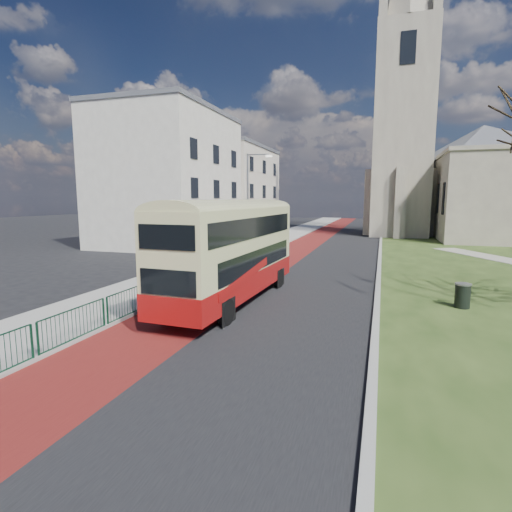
% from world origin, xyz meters
% --- Properties ---
extents(ground, '(160.00, 160.00, 0.00)m').
position_xyz_m(ground, '(0.00, 0.00, 0.00)').
color(ground, black).
rests_on(ground, ground).
extents(road_carriageway, '(9.00, 120.00, 0.01)m').
position_xyz_m(road_carriageway, '(1.50, 20.00, 0.01)').
color(road_carriageway, black).
rests_on(road_carriageway, ground).
extents(bus_lane, '(3.40, 120.00, 0.01)m').
position_xyz_m(bus_lane, '(-1.20, 20.00, 0.01)').
color(bus_lane, '#591414').
rests_on(bus_lane, ground).
extents(pavement_west, '(4.00, 120.00, 0.12)m').
position_xyz_m(pavement_west, '(-5.00, 20.00, 0.06)').
color(pavement_west, gray).
rests_on(pavement_west, ground).
extents(kerb_west, '(0.25, 120.00, 0.13)m').
position_xyz_m(kerb_west, '(-3.00, 20.00, 0.07)').
color(kerb_west, '#999993').
rests_on(kerb_west, ground).
extents(kerb_east, '(0.25, 80.00, 0.13)m').
position_xyz_m(kerb_east, '(6.10, 22.00, 0.07)').
color(kerb_east, '#999993').
rests_on(kerb_east, ground).
extents(pedestrian_railing, '(0.07, 24.00, 1.12)m').
position_xyz_m(pedestrian_railing, '(-2.95, 4.00, 0.55)').
color(pedestrian_railing, '#0D3A23').
rests_on(pedestrian_railing, ground).
extents(gothic_church, '(16.38, 18.00, 40.00)m').
position_xyz_m(gothic_church, '(12.56, 38.00, 13.13)').
color(gothic_church, gray).
rests_on(gothic_church, ground).
extents(street_block_near, '(10.30, 14.30, 13.00)m').
position_xyz_m(street_block_near, '(-14.00, 22.00, 6.51)').
color(street_block_near, beige).
rests_on(street_block_near, ground).
extents(street_block_far, '(10.30, 16.30, 11.50)m').
position_xyz_m(street_block_far, '(-14.00, 38.00, 5.76)').
color(street_block_far, beige).
rests_on(street_block_far, ground).
extents(streetlamp, '(2.13, 0.18, 8.00)m').
position_xyz_m(streetlamp, '(-4.35, 18.00, 4.59)').
color(streetlamp, gray).
rests_on(streetlamp, pavement_west).
extents(bus, '(2.82, 10.37, 4.30)m').
position_xyz_m(bus, '(-0.02, 2.68, 2.45)').
color(bus, maroon).
rests_on(bus, ground).
extents(litter_bin, '(0.69, 0.69, 1.03)m').
position_xyz_m(litter_bin, '(9.46, 4.48, 0.56)').
color(litter_bin, black).
rests_on(litter_bin, grass_green).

